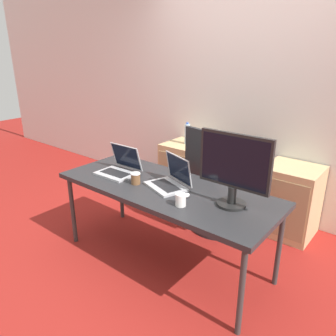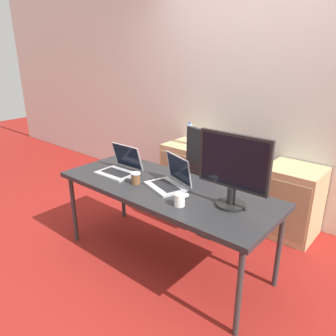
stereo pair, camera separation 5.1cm
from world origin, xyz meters
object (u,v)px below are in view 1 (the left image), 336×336
at_px(coffee_cup_white, 181,200).
at_px(monitor, 234,168).
at_px(laptop_left, 119,168).
at_px(laptop_right, 170,180).
at_px(mouse, 186,195).
at_px(cabinet_right, 290,200).
at_px(water_bottle, 187,134).
at_px(office_chair, 215,193).
at_px(coffee_cup_brown, 136,178).
at_px(cabinet_left, 186,172).

bearing_deg(coffee_cup_white, monitor, 40.13).
distance_m(laptop_left, laptop_right, 0.54).
xyz_separation_m(mouse, coffee_cup_white, (0.05, -0.14, 0.03)).
relative_size(cabinet_right, coffee_cup_white, 7.78).
bearing_deg(water_bottle, laptop_left, -85.15).
bearing_deg(laptop_left, cabinet_right, 45.22).
bearing_deg(mouse, monitor, 16.86).
distance_m(laptop_right, coffee_cup_white, 0.36).
distance_m(office_chair, water_bottle, 0.89).
distance_m(cabinet_right, monitor, 1.29).
height_order(monitor, coffee_cup_brown, monitor).
height_order(mouse, coffee_cup_brown, coffee_cup_brown).
xyz_separation_m(cabinet_left, mouse, (0.87, -1.21, 0.38)).
bearing_deg(cabinet_left, cabinet_right, 0.00).
height_order(cabinet_right, mouse, mouse).
bearing_deg(cabinet_right, office_chair, -145.30).
bearing_deg(cabinet_right, laptop_right, -119.31).
distance_m(cabinet_right, water_bottle, 1.35).
xyz_separation_m(cabinet_right, laptop_left, (-1.17, -1.18, 0.41)).
bearing_deg(laptop_left, laptop_right, 6.12).
xyz_separation_m(office_chair, cabinet_right, (0.61, 0.42, -0.06)).
distance_m(cabinet_right, mouse, 1.33).
bearing_deg(mouse, coffee_cup_brown, -174.03).
height_order(office_chair, monitor, monitor).
bearing_deg(water_bottle, coffee_cup_white, -55.79).
height_order(laptop_right, coffee_cup_white, laptop_right).
height_order(mouse, coffee_cup_white, coffee_cup_white).
xyz_separation_m(office_chair, laptop_left, (-0.56, -0.75, 0.36)).
relative_size(monitor, mouse, 8.15).
bearing_deg(laptop_left, coffee_cup_white, -11.54).
relative_size(laptop_left, mouse, 5.12).
bearing_deg(office_chair, mouse, -75.04).
height_order(monitor, mouse, monitor).
distance_m(cabinet_right, laptop_right, 1.35).
relative_size(office_chair, cabinet_right, 1.53).
distance_m(cabinet_right, coffee_cup_brown, 1.59).
bearing_deg(laptop_left, mouse, -2.27).
bearing_deg(cabinet_left, mouse, -54.33).
bearing_deg(laptop_right, cabinet_left, 119.76).
height_order(water_bottle, laptop_right, laptop_right).
bearing_deg(coffee_cup_brown, monitor, 10.47).
bearing_deg(coffee_cup_white, cabinet_left, 124.26).
bearing_deg(monitor, water_bottle, 137.08).
bearing_deg(mouse, office_chair, 104.96).
xyz_separation_m(cabinet_right, mouse, (-0.40, -1.21, 0.38)).
height_order(laptop_left, coffee_cup_brown, laptop_left).
relative_size(office_chair, coffee_cup_white, 11.94).
xyz_separation_m(office_chair, monitor, (0.54, -0.69, 0.59)).
relative_size(water_bottle, laptop_right, 0.66).
height_order(cabinet_left, mouse, mouse).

